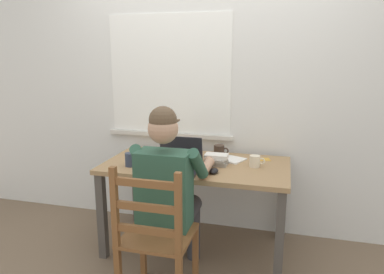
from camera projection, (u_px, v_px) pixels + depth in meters
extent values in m
plane|color=brown|center=(196.00, 247.00, 2.93)|extent=(8.00, 8.00, 0.00)
cube|color=silver|center=(209.00, 84.00, 3.06)|extent=(6.00, 0.04, 2.60)
cube|color=white|center=(169.00, 75.00, 3.11)|extent=(1.10, 0.01, 1.03)
cube|color=beige|center=(170.00, 135.00, 3.23)|extent=(1.16, 0.06, 0.04)
cube|color=#9E7A51|center=(196.00, 165.00, 2.77)|extent=(1.42, 0.75, 0.03)
cube|color=#4C4742|center=(102.00, 216.00, 2.71)|extent=(0.06, 0.06, 0.69)
cube|color=#4C4742|center=(279.00, 239.00, 2.38)|extent=(0.06, 0.06, 0.69)
cube|color=#4C4742|center=(136.00, 187.00, 3.32)|extent=(0.06, 0.06, 0.69)
cube|color=#4C4742|center=(281.00, 201.00, 2.99)|extent=(0.06, 0.06, 0.69)
cube|color=#2D5642|center=(164.00, 189.00, 2.26)|extent=(0.34, 0.20, 0.50)
sphere|color=tan|center=(163.00, 129.00, 2.18)|extent=(0.19, 0.19, 0.19)
sphere|color=brown|center=(163.00, 120.00, 2.16)|extent=(0.17, 0.17, 0.17)
cube|color=brown|center=(167.00, 121.00, 2.25)|extent=(0.13, 0.10, 0.01)
cylinder|color=#38383D|center=(162.00, 211.00, 2.53)|extent=(0.13, 0.40, 0.13)
cylinder|color=#38383D|center=(186.00, 214.00, 2.49)|extent=(0.13, 0.40, 0.13)
cylinder|color=#38383D|center=(171.00, 228.00, 2.77)|extent=(0.10, 0.10, 0.46)
cylinder|color=#38383D|center=(194.00, 230.00, 2.73)|extent=(0.10, 0.10, 0.46)
cylinder|color=#2D5642|center=(140.00, 159.00, 2.36)|extent=(0.10, 0.25, 0.25)
cylinder|color=tan|center=(153.00, 163.00, 2.60)|extent=(0.07, 0.28, 0.07)
sphere|color=tan|center=(160.00, 158.00, 2.73)|extent=(0.08, 0.08, 0.08)
cylinder|color=#2D5642|center=(198.00, 164.00, 2.26)|extent=(0.10, 0.25, 0.25)
cylinder|color=tan|center=(206.00, 167.00, 2.50)|extent=(0.07, 0.28, 0.07)
sphere|color=tan|center=(209.00, 162.00, 2.64)|extent=(0.08, 0.08, 0.08)
cube|color=brown|center=(159.00, 235.00, 2.21)|extent=(0.42, 0.42, 0.02)
cube|color=brown|center=(196.00, 256.00, 2.39)|extent=(0.04, 0.04, 0.44)
cube|color=brown|center=(143.00, 249.00, 2.49)|extent=(0.04, 0.04, 0.44)
cube|color=brown|center=(178.00, 214.00, 1.93)|extent=(0.04, 0.04, 0.48)
cube|color=brown|center=(115.00, 207.00, 2.02)|extent=(0.04, 0.04, 0.48)
cube|color=brown|center=(146.00, 230.00, 2.00)|extent=(0.36, 0.02, 0.04)
cube|color=brown|center=(146.00, 207.00, 1.97)|extent=(0.36, 0.02, 0.04)
cube|color=brown|center=(145.00, 184.00, 1.94)|extent=(0.36, 0.02, 0.04)
cube|color=#232328|center=(176.00, 170.00, 2.57)|extent=(0.33, 0.23, 0.02)
cube|color=#38383D|center=(176.00, 169.00, 2.57)|extent=(0.29, 0.17, 0.00)
cube|color=#232328|center=(181.00, 150.00, 2.67)|extent=(0.33, 0.05, 0.22)
cube|color=#4C515B|center=(181.00, 150.00, 2.67)|extent=(0.29, 0.04, 0.19)
ellipsoid|color=black|center=(214.00, 171.00, 2.53)|extent=(0.06, 0.10, 0.03)
cylinder|color=beige|center=(255.00, 161.00, 2.67)|extent=(0.08, 0.08, 0.09)
torus|color=beige|center=(262.00, 161.00, 2.65)|extent=(0.05, 0.01, 0.05)
cylinder|color=#38281E|center=(219.00, 151.00, 2.94)|extent=(0.09, 0.09, 0.10)
torus|color=#38281E|center=(226.00, 151.00, 2.93)|extent=(0.05, 0.01, 0.05)
cylinder|color=#2D384C|center=(130.00, 160.00, 2.68)|extent=(0.08, 0.08, 0.10)
torus|color=#2D384C|center=(136.00, 159.00, 2.67)|extent=(0.05, 0.01, 0.05)
cube|color=gray|center=(216.00, 163.00, 2.72)|extent=(0.18, 0.12, 0.03)
cube|color=gray|center=(216.00, 159.00, 2.72)|extent=(0.16, 0.16, 0.02)
cube|color=white|center=(216.00, 156.00, 2.72)|extent=(0.18, 0.11, 0.03)
cube|color=white|center=(163.00, 156.00, 2.91)|extent=(0.16, 0.12, 0.02)
cube|color=gold|center=(163.00, 154.00, 2.90)|extent=(0.18, 0.12, 0.02)
cube|color=gold|center=(162.00, 151.00, 2.91)|extent=(0.16, 0.13, 0.03)
cube|color=white|center=(229.00, 159.00, 2.86)|extent=(0.28, 0.26, 0.01)
cube|color=gold|center=(262.00, 159.00, 2.87)|extent=(0.15, 0.12, 0.00)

